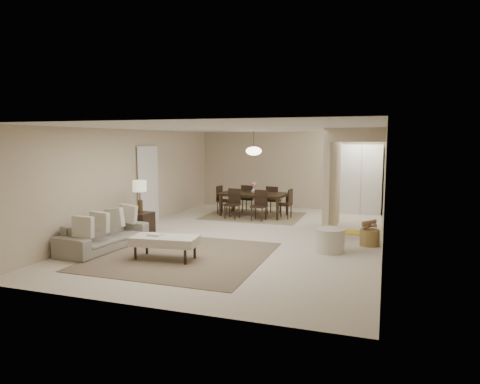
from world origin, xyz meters
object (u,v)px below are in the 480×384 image
(pantry_cabinet, at_px, (362,179))
(side_table, at_px, (141,224))
(ottoman_bench, at_px, (165,241))
(wicker_basket, at_px, (370,238))
(dining_table, at_px, (254,205))
(sofa, at_px, (104,235))
(round_pouf, at_px, (330,240))

(pantry_cabinet, relative_size, side_table, 3.84)
(pantry_cabinet, relative_size, ottoman_bench, 1.63)
(pantry_cabinet, height_order, ottoman_bench, pantry_cabinet)
(wicker_basket, distance_m, dining_table, 4.26)
(sofa, height_order, dining_table, dining_table)
(pantry_cabinet, bearing_deg, side_table, -134.28)
(pantry_cabinet, xyz_separation_m, round_pouf, (-0.34, -4.95, -0.81))
(sofa, relative_size, ottoman_bench, 1.58)
(pantry_cabinet, distance_m, dining_table, 3.43)
(sofa, xyz_separation_m, dining_table, (1.82, 4.65, 0.05))
(sofa, xyz_separation_m, side_table, (0.05, 1.33, -0.02))
(sofa, bearing_deg, pantry_cabinet, -32.93)
(round_pouf, bearing_deg, ottoman_bench, -151.73)
(pantry_cabinet, distance_m, wicker_basket, 4.26)
(ottoman_bench, bearing_deg, round_pouf, 22.15)
(pantry_cabinet, height_order, wicker_basket, pantry_cabinet)
(wicker_basket, relative_size, dining_table, 0.21)
(side_table, relative_size, round_pouf, 0.90)
(pantry_cabinet, relative_size, dining_table, 1.07)
(wicker_basket, bearing_deg, pantry_cabinet, 95.51)
(pantry_cabinet, relative_size, wicker_basket, 5.18)
(side_table, relative_size, wicker_basket, 1.35)
(pantry_cabinet, xyz_separation_m, dining_table, (-2.98, -1.55, -0.71))
(dining_table, bearing_deg, round_pouf, -47.24)
(round_pouf, bearing_deg, sofa, -164.36)
(pantry_cabinet, distance_m, round_pouf, 5.03)
(ottoman_bench, distance_m, round_pouf, 3.27)
(ottoman_bench, bearing_deg, sofa, 163.12)
(round_pouf, bearing_deg, dining_table, 127.70)
(side_table, bearing_deg, round_pouf, -1.08)
(sofa, height_order, wicker_basket, sofa)
(round_pouf, distance_m, dining_table, 4.30)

